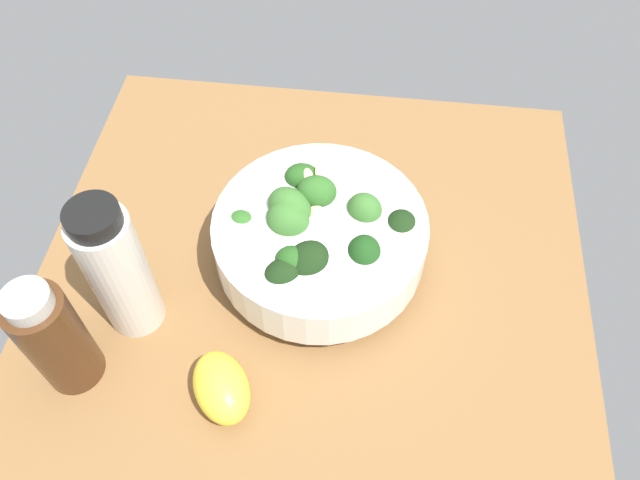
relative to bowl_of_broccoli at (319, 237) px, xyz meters
The scene contains 5 objects.
ground_plane 6.91cm from the bowl_of_broccoli, 161.11° to the left, with size 58.45×58.45×3.93cm, color brown.
bowl_of_broccoli is the anchor object (origin of this frame).
lemon_wedge 17.92cm from the bowl_of_broccoli, 156.62° to the left, with size 7.39×4.96×4.41cm, color yellow.
bottle_tall 26.70cm from the bowl_of_broccoli, 124.99° to the left, with size 5.40×5.40×13.84cm.
bottle_short 19.99cm from the bowl_of_broccoli, 115.95° to the left, with size 5.58×5.58×16.97cm.
Camera 1 is at (-35.73, -5.34, 57.16)cm, focal length 35.43 mm.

